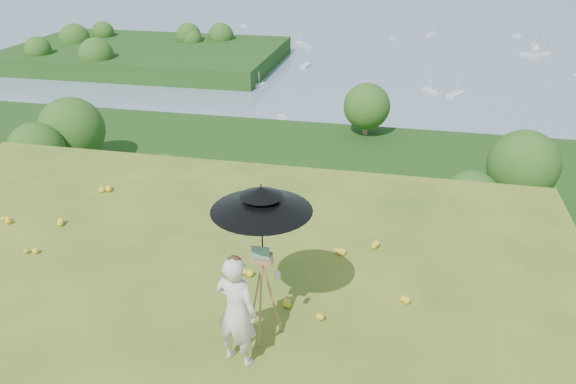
# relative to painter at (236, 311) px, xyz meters

# --- Properties ---
(ground) EXTENTS (14.00, 14.00, 0.00)m
(ground) POSITION_rel_painter_xyz_m (-1.61, -0.29, -0.83)
(ground) COLOR #46691E
(ground) RESTS_ON ground
(forest_slope) EXTENTS (140.00, 56.00, 22.00)m
(forest_slope) POSITION_rel_painter_xyz_m (-1.61, 34.71, -29.83)
(forest_slope) COLOR #1C3D10
(forest_slope) RESTS_ON bay_water
(shoreline_tier) EXTENTS (170.00, 28.00, 8.00)m
(shoreline_tier) POSITION_rel_painter_xyz_m (-1.61, 74.71, -36.83)
(shoreline_tier) COLOR #716A5B
(shoreline_tier) RESTS_ON bay_water
(bay_water) EXTENTS (700.00, 700.00, 0.00)m
(bay_water) POSITION_rel_painter_xyz_m (-1.61, 239.71, -34.83)
(bay_water) COLOR slate
(bay_water) RESTS_ON ground
(peninsula) EXTENTS (90.00, 60.00, 12.00)m
(peninsula) POSITION_rel_painter_xyz_m (-76.61, 154.71, -29.83)
(peninsula) COLOR #1C3D10
(peninsula) RESTS_ON bay_water
(slope_trees) EXTENTS (110.00, 50.00, 6.00)m
(slope_trees) POSITION_rel_painter_xyz_m (-1.61, 34.71, -15.83)
(slope_trees) COLOR #245218
(slope_trees) RESTS_ON forest_slope
(harbor_town) EXTENTS (110.00, 22.00, 5.00)m
(harbor_town) POSITION_rel_painter_xyz_m (-1.61, 74.71, -30.33)
(harbor_town) COLOR silver
(harbor_town) RESTS_ON shoreline_tier
(moored_boats) EXTENTS (140.00, 140.00, 0.70)m
(moored_boats) POSITION_rel_painter_xyz_m (-14.11, 160.71, -34.48)
(moored_boats) COLOR silver
(moored_boats) RESTS_ON bay_water
(wildflowers) EXTENTS (10.00, 10.50, 0.12)m
(wildflowers) POSITION_rel_painter_xyz_m (-1.61, -0.04, -0.77)
(wildflowers) COLOR yellow
(wildflowers) RESTS_ON ground
(painter) EXTENTS (0.69, 0.55, 1.65)m
(painter) POSITION_rel_painter_xyz_m (0.00, 0.00, 0.00)
(painter) COLOR silver
(painter) RESTS_ON ground
(field_easel) EXTENTS (0.59, 0.59, 1.51)m
(field_easel) POSITION_rel_painter_xyz_m (0.21, 0.58, -0.07)
(field_easel) COLOR #A46644
(field_easel) RESTS_ON ground
(sun_umbrella) EXTENTS (1.36, 1.36, 1.14)m
(sun_umbrella) POSITION_rel_painter_xyz_m (0.21, 0.61, 0.99)
(sun_umbrella) COLOR black
(sun_umbrella) RESTS_ON field_easel
(painter_cap) EXTENTS (0.23, 0.27, 0.10)m
(painter_cap) POSITION_rel_painter_xyz_m (0.00, 0.00, 0.78)
(painter_cap) COLOR #D17277
(painter_cap) RESTS_ON painter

